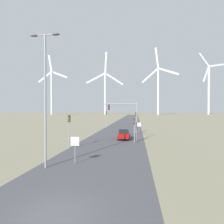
# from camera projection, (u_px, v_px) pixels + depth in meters

# --- Properties ---
(ground_plane) EXTENTS (600.00, 600.00, 0.00)m
(ground_plane) POSITION_uv_depth(u_px,v_px,m) (55.00, 216.00, 8.21)
(ground_plane) COLOR gray
(road_surface) EXTENTS (10.00, 240.00, 0.01)m
(road_surface) POSITION_uv_depth(u_px,v_px,m) (125.00, 125.00, 55.73)
(road_surface) COLOR #47474C
(road_surface) RESTS_ON ground
(streetlamp) EXTENTS (2.69, 0.32, 11.54)m
(streetlamp) POSITION_uv_depth(u_px,v_px,m) (45.00, 86.00, 15.04)
(streetlamp) COLOR #93999E
(streetlamp) RESTS_ON ground
(stop_sign_near) EXTENTS (0.81, 0.07, 2.51)m
(stop_sign_near) POSITION_uv_depth(u_px,v_px,m) (75.00, 145.00, 16.12)
(stop_sign_near) COLOR #93999E
(stop_sign_near) RESTS_ON ground
(stop_sign_far) EXTENTS (0.81, 0.07, 2.30)m
(stop_sign_far) POSITION_uv_depth(u_px,v_px,m) (139.00, 126.00, 36.65)
(stop_sign_far) COLOR #93999E
(stop_sign_far) RESTS_ON ground
(traffic_light_post_near_left) EXTENTS (0.28, 0.33, 4.33)m
(traffic_light_post_near_left) POSITION_uv_depth(u_px,v_px,m) (69.00, 124.00, 22.48)
(traffic_light_post_near_left) COLOR #93999E
(traffic_light_post_near_left) RESTS_ON ground
(traffic_light_post_near_right) EXTENTS (0.28, 0.34, 3.70)m
(traffic_light_post_near_right) POSITION_uv_depth(u_px,v_px,m) (134.00, 125.00, 26.50)
(traffic_light_post_near_right) COLOR #93999E
(traffic_light_post_near_right) RESTS_ON ground
(traffic_light_post_mid_left) EXTENTS (0.28, 0.33, 4.59)m
(traffic_light_post_mid_left) POSITION_uv_depth(u_px,v_px,m) (106.00, 116.00, 47.66)
(traffic_light_post_mid_left) COLOR #93999E
(traffic_light_post_mid_left) RESTS_ON ground
(traffic_light_post_mid_right) EXTENTS (0.28, 0.34, 4.58)m
(traffic_light_post_mid_right) POSITION_uv_depth(u_px,v_px,m) (136.00, 118.00, 37.23)
(traffic_light_post_mid_right) COLOR #93999E
(traffic_light_post_mid_right) RESTS_ON ground
(traffic_light_mast_overhead) EXTENTS (5.32, 0.35, 6.21)m
(traffic_light_mast_overhead) POSITION_uv_depth(u_px,v_px,m) (125.00, 113.00, 27.68)
(traffic_light_mast_overhead) COLOR #93999E
(traffic_light_mast_overhead) RESTS_ON ground
(car_approaching) EXTENTS (1.91, 4.15, 1.83)m
(car_approaching) POSITION_uv_depth(u_px,v_px,m) (124.00, 134.00, 29.77)
(car_approaching) COLOR maroon
(car_approaching) RESTS_ON ground
(wind_turbine_far_left) EXTENTS (29.26, 4.81, 59.85)m
(wind_turbine_far_left) POSITION_uv_depth(u_px,v_px,m) (52.00, 88.00, 174.69)
(wind_turbine_far_left) COLOR silver
(wind_turbine_far_left) RESTS_ON ground
(wind_turbine_left) EXTENTS (39.40, 4.09, 65.73)m
(wind_turbine_left) POSITION_uv_depth(u_px,v_px,m) (105.00, 88.00, 183.10)
(wind_turbine_left) COLOR silver
(wind_turbine_left) RESTS_ON ground
(wind_turbine_center) EXTENTS (34.76, 15.05, 68.20)m
(wind_turbine_center) POSITION_uv_depth(u_px,v_px,m) (158.00, 86.00, 175.99)
(wind_turbine_center) COLOR silver
(wind_turbine_center) RESTS_ON ground
(wind_turbine_right) EXTENTS (27.64, 7.82, 63.54)m
(wind_turbine_right) POSITION_uv_depth(u_px,v_px,m) (209.00, 86.00, 179.83)
(wind_turbine_right) COLOR silver
(wind_turbine_right) RESTS_ON ground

